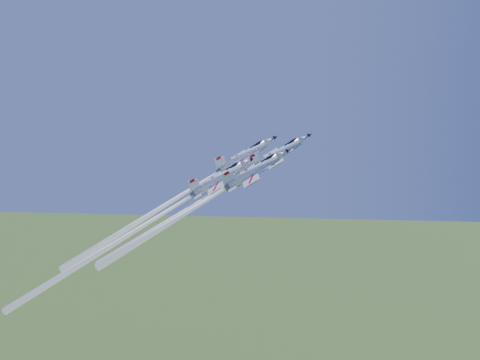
# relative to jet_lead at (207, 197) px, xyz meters

# --- Properties ---
(jet_lead) EXTENTS (37.86, 10.79, 33.92)m
(jet_lead) POSITION_rel_jet_lead_xyz_m (0.00, 0.00, 0.00)
(jet_lead) COLOR white
(jet_left) EXTENTS (41.05, 11.62, 36.89)m
(jet_left) POSITION_rel_jet_lead_xyz_m (-8.55, 6.14, -2.37)
(jet_left) COLOR white
(jet_right) EXTENTS (33.20, 9.85, 29.10)m
(jet_right) POSITION_rel_jet_lead_xyz_m (-1.29, -5.54, -0.48)
(jet_right) COLOR white
(jet_slot) EXTENTS (45.13, 12.58, 41.00)m
(jet_slot) POSITION_rel_jet_lead_xyz_m (-15.37, -1.40, -7.34)
(jet_slot) COLOR white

